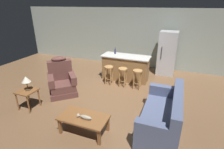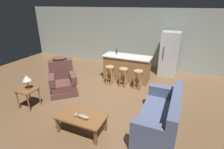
{
  "view_description": "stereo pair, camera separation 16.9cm",
  "coord_description": "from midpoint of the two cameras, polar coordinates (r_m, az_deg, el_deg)",
  "views": [
    {
      "loc": [
        1.82,
        -4.71,
        2.79
      ],
      "look_at": [
        0.01,
        -0.1,
        0.75
      ],
      "focal_mm": 28.0,
      "sensor_mm": 36.0,
      "label": 1
    },
    {
      "loc": [
        1.98,
        -4.64,
        2.79
      ],
      "look_at": [
        0.01,
        -0.1,
        0.75
      ],
      "focal_mm": 28.0,
      "sensor_mm": 36.0,
      "label": 2
    }
  ],
  "objects": [
    {
      "name": "back_wall",
      "position": [
        8.17,
        9.77,
        11.57
      ],
      "size": [
        12.0,
        0.05,
        2.6
      ],
      "color": "#939E93",
      "rests_on": "ground_plane"
    },
    {
      "name": "ground_plane",
      "position": [
        5.77,
        1.15,
        -6.55
      ],
      "size": [
        12.0,
        12.0,
        0.0
      ],
      "color": "brown"
    },
    {
      "name": "bar_stool_left",
      "position": [
        6.32,
        0.06,
        0.87
      ],
      "size": [
        0.32,
        0.32,
        0.68
      ],
      "color": "#A87A47",
      "rests_on": "ground_plane"
    },
    {
      "name": "recliner_near_lamp",
      "position": [
        5.95,
        -15.08,
        -1.88
      ],
      "size": [
        1.19,
        1.19,
        1.2
      ],
      "rotation": [
        0.0,
        0.0,
        -0.83
      ],
      "color": "brown",
      "rests_on": "ground_plane"
    },
    {
      "name": "bottle_tall_green",
      "position": [
        6.82,
        2.25,
        7.52
      ],
      "size": [
        0.06,
        0.06,
        0.24
      ],
      "color": "#23284C",
      "rests_on": "kitchen_island"
    },
    {
      "name": "kitchen_island",
      "position": [
        6.73,
        5.56,
        2.19
      ],
      "size": [
        1.8,
        0.7,
        0.95
      ],
      "color": "olive",
      "rests_on": "ground_plane"
    },
    {
      "name": "bar_stool_right",
      "position": [
        6.01,
        9.31,
        -0.61
      ],
      "size": [
        0.32,
        0.32,
        0.68
      ],
      "color": "#A87A47",
      "rests_on": "ground_plane"
    },
    {
      "name": "coffee_table",
      "position": [
        4.13,
        -8.78,
        -13.91
      ],
      "size": [
        1.1,
        0.6,
        0.42
      ],
      "color": "brown",
      "rests_on": "ground_plane"
    },
    {
      "name": "table_lamp",
      "position": [
        5.27,
        -25.3,
        -1.25
      ],
      "size": [
        0.24,
        0.24,
        0.41
      ],
      "color": "#4C3823",
      "rests_on": "end_table"
    },
    {
      "name": "refrigerator",
      "position": [
        7.49,
        18.8,
        6.43
      ],
      "size": [
        0.7,
        0.69,
        1.76
      ],
      "color": "#B7B7BC",
      "rests_on": "ground_plane"
    },
    {
      "name": "couch",
      "position": [
        4.35,
        17.0,
        -12.97
      ],
      "size": [
        0.85,
        1.91,
        0.94
      ],
      "rotation": [
        0.0,
        0.0,
        3.15
      ],
      "color": "#4C5675",
      "rests_on": "ground_plane"
    },
    {
      "name": "end_table",
      "position": [
        5.43,
        -25.03,
        -5.27
      ],
      "size": [
        0.48,
        0.48,
        0.56
      ],
      "color": "brown",
      "rests_on": "ground_plane"
    },
    {
      "name": "bar_stool_middle",
      "position": [
        6.14,
        4.57,
        0.15
      ],
      "size": [
        0.32,
        0.32,
        0.68
      ],
      "color": "#A87A47",
      "rests_on": "ground_plane"
    },
    {
      "name": "fish_figurine",
      "position": [
        4.01,
        -8.59,
        -13.4
      ],
      "size": [
        0.34,
        0.1,
        0.1
      ],
      "color": "#4C3823",
      "rests_on": "coffee_table"
    }
  ]
}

